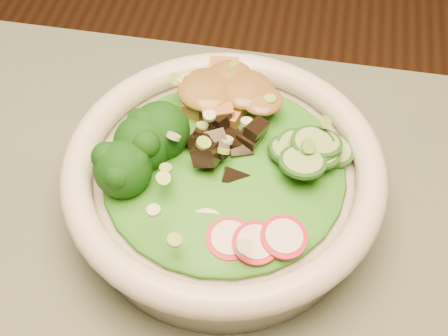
# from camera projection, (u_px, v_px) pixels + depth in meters

# --- Properties ---
(salad_bowl) EXTENTS (0.25, 0.25, 0.07)m
(salad_bowl) POSITION_uv_depth(u_px,v_px,m) (224.00, 182.00, 0.50)
(salad_bowl) COLOR beige
(salad_bowl) RESTS_ON dining_table
(lettuce_bed) EXTENTS (0.19, 0.19, 0.02)m
(lettuce_bed) POSITION_uv_depth(u_px,v_px,m) (224.00, 167.00, 0.48)
(lettuce_bed) COLOR #1F6C16
(lettuce_bed) RESTS_ON salad_bowl
(broccoli_florets) EXTENTS (0.08, 0.07, 0.04)m
(broccoli_florets) POSITION_uv_depth(u_px,v_px,m) (146.00, 160.00, 0.47)
(broccoli_florets) COLOR black
(broccoli_florets) RESTS_ON salad_bowl
(radish_slices) EXTENTS (0.11, 0.05, 0.02)m
(radish_slices) POSITION_uv_depth(u_px,v_px,m) (231.00, 233.00, 0.44)
(radish_slices) COLOR #A70C25
(radish_slices) RESTS_ON salad_bowl
(cucumber_slices) EXTENTS (0.07, 0.07, 0.03)m
(cucumber_slices) POSITION_uv_depth(u_px,v_px,m) (304.00, 158.00, 0.48)
(cucumber_slices) COLOR #9BC86F
(cucumber_slices) RESTS_ON salad_bowl
(mushroom_heap) EXTENTS (0.07, 0.07, 0.04)m
(mushroom_heap) POSITION_uv_depth(u_px,v_px,m) (223.00, 145.00, 0.48)
(mushroom_heap) COLOR black
(mushroom_heap) RESTS_ON salad_bowl
(tofu_cubes) EXTENTS (0.09, 0.06, 0.03)m
(tofu_cubes) POSITION_uv_depth(u_px,v_px,m) (223.00, 102.00, 0.51)
(tofu_cubes) COLOR #A36736
(tofu_cubes) RESTS_ON salad_bowl
(peanut_sauce) EXTENTS (0.07, 0.05, 0.01)m
(peanut_sauce) POSITION_uv_depth(u_px,v_px,m) (223.00, 92.00, 0.50)
(peanut_sauce) COLOR brown
(peanut_sauce) RESTS_ON tofu_cubes
(scallion_garnish) EXTENTS (0.18, 0.18, 0.02)m
(scallion_garnish) POSITION_uv_depth(u_px,v_px,m) (224.00, 149.00, 0.47)
(scallion_garnish) COLOR #75AC3C
(scallion_garnish) RESTS_ON salad_bowl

